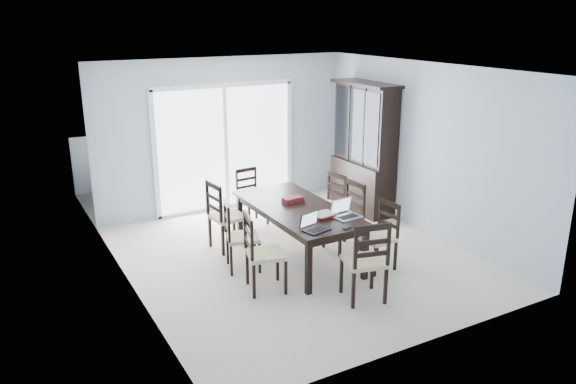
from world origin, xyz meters
name	(u,v)px	position (x,y,z in m)	size (l,w,h in m)	color
floor	(297,257)	(0.00, 0.00, 0.00)	(5.00, 5.00, 0.00)	beige
ceiling	(298,69)	(0.00, 0.00, 2.60)	(5.00, 5.00, 0.00)	white
back_wall	(225,135)	(0.00, 2.50, 1.30)	(4.50, 0.02, 2.60)	#A0B0BF
wall_left	(128,193)	(-2.25, 0.00, 1.30)	(0.02, 5.00, 2.60)	#A0B0BF
wall_right	(426,149)	(2.25, 0.00, 1.30)	(0.02, 5.00, 2.60)	#A0B0BF
balcony	(207,194)	(0.00, 3.50, -0.05)	(4.50, 2.00, 0.10)	gray
railing	(188,153)	(0.00, 4.50, 0.55)	(4.50, 0.06, 1.10)	#99999E
dining_table	(297,212)	(0.00, 0.00, 0.67)	(1.00, 2.20, 0.75)	black
china_hutch	(364,149)	(2.02, 1.25, 1.07)	(0.50, 1.38, 2.20)	black
sliding_door	(226,147)	(0.00, 2.48, 1.09)	(2.52, 0.05, 2.18)	silver
chair_left_near	(258,244)	(-0.91, -0.62, 0.61)	(0.53, 0.52, 1.16)	black
chair_left_mid	(235,228)	(-0.90, 0.07, 0.58)	(0.52, 0.51, 1.10)	black
chair_left_far	(222,209)	(-0.80, 0.77, 0.62)	(0.50, 0.48, 1.18)	black
chair_right_near	(383,228)	(0.83, -0.81, 0.56)	(0.44, 0.42, 1.05)	black
chair_right_mid	(349,209)	(0.82, -0.06, 0.60)	(0.46, 0.45, 1.14)	black
chair_right_far	(332,197)	(0.98, 0.64, 0.56)	(0.48, 0.47, 1.05)	black
chair_end_near	(368,254)	(0.07, -1.51, 0.63)	(0.54, 0.55, 1.18)	black
chair_end_far	(249,190)	(0.03, 1.61, 0.55)	(0.43, 0.44, 1.03)	black
laptop_dark	(316,227)	(-0.24, -0.88, 0.80)	(0.35, 0.28, 0.21)	black
laptop_silver	(348,214)	(0.35, -0.69, 0.81)	(0.36, 0.27, 0.23)	#B2B2B4
book_stack	(324,215)	(0.09, -0.51, 0.77)	(0.33, 0.27, 0.05)	maroon
cell_phone	(347,228)	(0.12, -1.00, 0.76)	(0.11, 0.05, 0.01)	black
game_box	(293,200)	(0.05, 0.21, 0.79)	(0.29, 0.14, 0.07)	#470E1B
hot_tub	(191,169)	(-0.24, 3.64, 0.45)	(1.93, 1.77, 0.90)	brown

